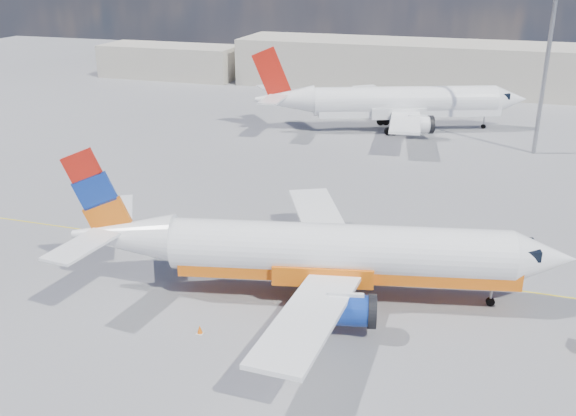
% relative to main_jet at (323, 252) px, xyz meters
% --- Properties ---
extents(ground, '(240.00, 240.00, 0.00)m').
position_rel_main_jet_xyz_m(ground, '(-4.69, 2.08, -3.42)').
color(ground, slate).
rests_on(ground, ground).
extents(taxi_line, '(70.00, 0.15, 0.01)m').
position_rel_main_jet_xyz_m(taxi_line, '(-4.69, 5.08, -3.41)').
color(taxi_line, yellow).
rests_on(taxi_line, ground).
extents(terminal_main, '(70.00, 14.00, 8.00)m').
position_rel_main_jet_xyz_m(terminal_main, '(0.31, 77.08, 0.58)').
color(terminal_main, beige).
rests_on(terminal_main, ground).
extents(terminal_annex, '(26.00, 10.00, 6.00)m').
position_rel_main_jet_xyz_m(terminal_annex, '(-49.69, 74.08, -0.42)').
color(terminal_annex, beige).
rests_on(terminal_annex, ground).
extents(main_jet, '(33.97, 26.16, 10.25)m').
position_rel_main_jet_xyz_m(main_jet, '(0.00, 0.00, 0.00)').
color(main_jet, white).
rests_on(main_jet, ground).
extents(second_jet, '(36.31, 27.46, 11.09)m').
position_rel_main_jet_xyz_m(second_jet, '(-2.37, 46.75, 0.28)').
color(second_jet, white).
rests_on(second_jet, ground).
extents(traffic_cone, '(0.41, 0.41, 0.57)m').
position_rel_main_jet_xyz_m(traffic_cone, '(-6.03, -6.64, -3.14)').
color(traffic_cone, white).
rests_on(traffic_cone, ground).
extents(floodlight_mast, '(1.64, 1.64, 22.51)m').
position_rel_main_jet_xyz_m(floodlight_mast, '(15.00, 40.83, 10.08)').
color(floodlight_mast, gray).
rests_on(floodlight_mast, ground).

